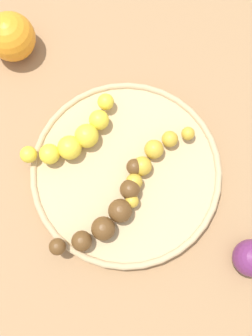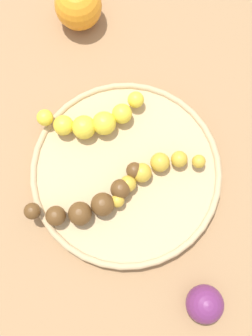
# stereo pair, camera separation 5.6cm
# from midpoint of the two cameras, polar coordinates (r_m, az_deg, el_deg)

# --- Properties ---
(ground_plane) EXTENTS (2.40, 2.40, 0.00)m
(ground_plane) POSITION_cam_midpoint_polar(r_m,az_deg,el_deg) (0.60, 2.63, -1.42)
(ground_plane) COLOR #936D47
(fruit_bowl) EXTENTS (0.29, 0.29, 0.02)m
(fruit_bowl) POSITION_cam_midpoint_polar(r_m,az_deg,el_deg) (0.58, 2.68, -1.16)
(fruit_bowl) COLOR tan
(fruit_bowl) RESTS_ON ground_plane
(banana_spotted) EXTENTS (0.11, 0.12, 0.03)m
(banana_spotted) POSITION_cam_midpoint_polar(r_m,az_deg,el_deg) (0.57, 6.79, -0.94)
(banana_spotted) COLOR gold
(banana_spotted) RESTS_ON fruit_bowl
(banana_yellow) EXTENTS (0.09, 0.15, 0.04)m
(banana_yellow) POSITION_cam_midpoint_polar(r_m,az_deg,el_deg) (0.58, -2.15, 6.41)
(banana_yellow) COLOR yellow
(banana_yellow) RESTS_ON fruit_bowl
(banana_overripe) EXTENTS (0.12, 0.15, 0.03)m
(banana_overripe) POSITION_cam_midpoint_polar(r_m,az_deg,el_deg) (0.55, -2.57, -5.84)
(banana_overripe) COLOR #593819
(banana_overripe) RESTS_ON fruit_bowl
(orange_fruit) EXTENTS (0.08, 0.08, 0.08)m
(orange_fruit) POSITION_cam_midpoint_polar(r_m,az_deg,el_deg) (0.67, -4.51, 22.16)
(orange_fruit) COLOR orange
(orange_fruit) RESTS_ON ground_plane
(plum_purple) EXTENTS (0.05, 0.05, 0.05)m
(plum_purple) POSITION_cam_midpoint_polar(r_m,az_deg,el_deg) (0.57, 14.29, -19.31)
(plum_purple) COLOR #662659
(plum_purple) RESTS_ON ground_plane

